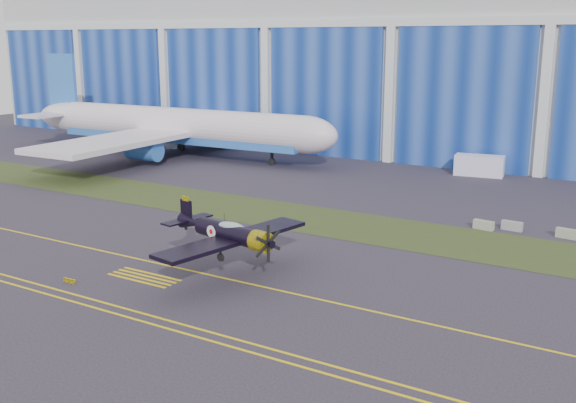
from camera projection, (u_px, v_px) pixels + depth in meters
The scene contains 15 objects.
ground at pixel (399, 289), 50.40m from camera, with size 260.00×260.00×0.00m, color #352F3C.
grass_median at pixel (457, 242), 62.01m from camera, with size 260.00×10.00×0.02m, color #475128.
hangar at pixel (576, 60), 106.48m from camera, with size 220.00×45.70×30.00m.
taxiway_centreline at pixel (371, 311), 46.24m from camera, with size 200.00×0.20×0.02m, color yellow.
edge_line_near at pixel (301, 367), 38.36m from camera, with size 80.00×0.20×0.02m, color yellow.
edge_line_far at pixel (310, 360), 39.19m from camera, with size 80.00×0.20×0.02m, color yellow.
hold_short_ladder at pixel (144, 277), 52.77m from camera, with size 6.00×2.40×0.02m, color yellow, non-canonical shape.
guard_board_left at pixel (70, 281), 51.52m from camera, with size 1.20×0.15×0.35m, color yellow.
warbird at pixel (227, 232), 51.99m from camera, with size 13.90×15.81×4.14m.
jetliner at pixel (177, 87), 105.42m from camera, with size 64.56×55.55×21.70m.
shipping_container at pixel (479, 166), 91.82m from camera, with size 6.48×2.59×2.81m, color silver.
cart at pixel (172, 145), 114.96m from camera, with size 1.88×1.13×1.13m, color white.
barrier_a at pixel (484, 225), 65.95m from camera, with size 2.00×0.60×0.90m, color #969C8A.
barrier_b at pixel (512, 226), 65.65m from camera, with size 2.00×0.60×0.90m, color gray.
barrier_c at pixel (567, 234), 63.06m from camera, with size 2.00×0.60×0.90m, color #929E82.
Camera 1 is at (17.61, -44.84, 18.17)m, focal length 42.00 mm.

